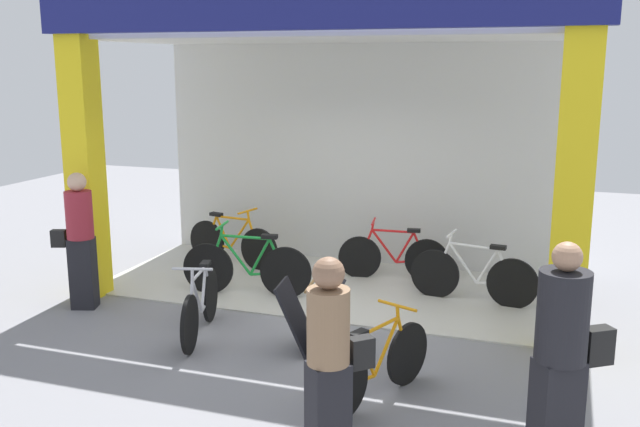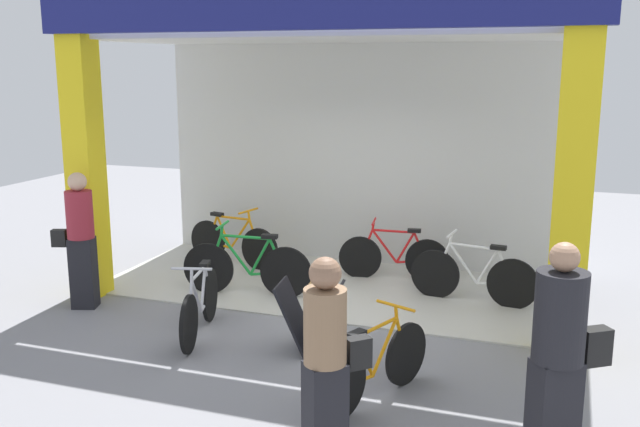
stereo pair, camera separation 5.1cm
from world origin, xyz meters
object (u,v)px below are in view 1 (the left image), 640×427
bicycle_inside_3 (247,268)px  pedestrian_0 (562,353)px  bicycle_inside_2 (473,276)px  bicycle_parked_1 (377,366)px  bicycle_inside_0 (393,256)px  pedestrian_2 (80,239)px  bicycle_inside_1 (232,243)px  sandwich_board_sign (311,317)px  pedestrian_1 (329,365)px  bicycle_parked_0 (201,306)px

bicycle_inside_3 → pedestrian_0: size_ratio=0.97×
bicycle_inside_2 → bicycle_parked_1: (-0.47, -2.98, -0.02)m
bicycle_inside_0 → pedestrian_0: bearing=-62.0°
pedestrian_2 → bicycle_inside_1: bearing=67.7°
bicycle_inside_3 → pedestrian_0: (3.87, -2.91, 0.54)m
bicycle_parked_1 → pedestrian_0: pedestrian_0 is taller
bicycle_inside_1 → pedestrian_2: bearing=-112.3°
bicycle_inside_2 → bicycle_parked_1: bearing=-98.9°
sandwich_board_sign → bicycle_inside_2: bearing=56.0°
bicycle_inside_2 → bicycle_inside_3: (-2.81, -0.66, 0.02)m
bicycle_inside_3 → sandwich_board_sign: 2.00m
bicycle_inside_3 → pedestrian_1: size_ratio=1.03×
sandwich_board_sign → pedestrian_2: (-3.11, 0.36, 0.50)m
bicycle_inside_0 → bicycle_parked_0: bicycle_parked_0 is taller
bicycle_inside_3 → bicycle_inside_0: bearing=38.3°
bicycle_inside_0 → bicycle_inside_3: bearing=-141.7°
bicycle_inside_1 → sandwich_board_sign: 3.41m
pedestrian_2 → sandwich_board_sign: bearing=-6.5°
bicycle_inside_1 → pedestrian_0: (4.66, -4.09, 0.56)m
bicycle_parked_1 → pedestrian_1: bearing=-92.3°
bicycle_parked_1 → sandwich_board_sign: bearing=137.1°
bicycle_inside_2 → bicycle_inside_3: size_ratio=0.95×
bicycle_inside_0 → bicycle_parked_0: size_ratio=0.98×
bicycle_parked_1 → sandwich_board_sign: (-0.95, 0.88, 0.03)m
bicycle_inside_0 → bicycle_inside_1: 2.43m
bicycle_inside_3 → pedestrian_2: pedestrian_2 is taller
bicycle_inside_2 → bicycle_parked_0: 3.43m
bicycle_inside_0 → pedestrian_2: size_ratio=0.90×
bicycle_inside_3 → pedestrian_2: bearing=-147.7°
bicycle_inside_1 → bicycle_parked_1: 4.69m
bicycle_parked_0 → pedestrian_0: size_ratio=0.88×
bicycle_inside_2 → sandwich_board_sign: (-1.42, -2.10, 0.01)m
bicycle_parked_0 → bicycle_inside_0: bearing=60.6°
sandwich_board_sign → bicycle_inside_0: bearing=85.0°
bicycle_inside_0 → sandwich_board_sign: bicycle_inside_0 is taller
pedestrian_2 → pedestrian_1: bearing=-31.4°
bicycle_inside_1 → bicycle_inside_3: bicycle_inside_3 is taller
bicycle_parked_1 → pedestrian_2: 4.28m
pedestrian_0 → pedestrian_1: (-1.57, -0.62, -0.06)m
bicycle_inside_3 → sandwich_board_sign: (1.40, -1.44, -0.01)m
bicycle_inside_3 → bicycle_parked_0: size_ratio=1.10×
bicycle_inside_3 → bicycle_parked_0: bearing=-86.0°
sandwich_board_sign → pedestrian_0: 2.93m
bicycle_parked_0 → pedestrian_2: 1.92m
pedestrian_2 → bicycle_inside_2: bearing=21.1°
bicycle_inside_2 → pedestrian_2: 4.88m
pedestrian_2 → bicycle_inside_0: bearing=35.3°
pedestrian_2 → pedestrian_0: bearing=-18.2°
pedestrian_1 → pedestrian_0: bearing=21.5°
bicycle_inside_1 → bicycle_inside_3: size_ratio=0.93×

